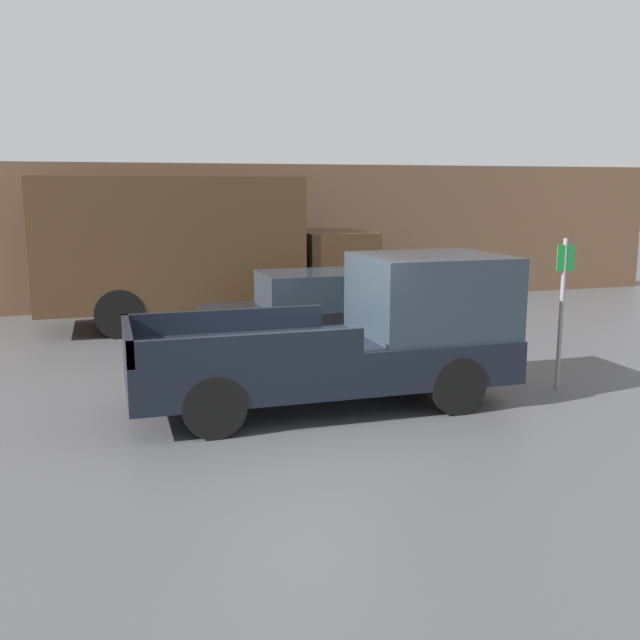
{
  "coord_description": "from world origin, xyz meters",
  "views": [
    {
      "loc": [
        -2.53,
        -9.3,
        3.17
      ],
      "look_at": [
        0.7,
        1.38,
        1.09
      ],
      "focal_mm": 40.0,
      "sensor_mm": 36.0,
      "label": 1
    }
  ],
  "objects_px": {
    "pickup_truck": "(361,335)",
    "delivery_truck": "(193,246)",
    "car": "(319,311)",
    "newspaper_box": "(159,290)",
    "parking_sign": "(562,305)"
  },
  "relations": [
    {
      "from": "pickup_truck",
      "to": "delivery_truck",
      "type": "relative_size",
      "value": 0.72
    },
    {
      "from": "car",
      "to": "newspaper_box",
      "type": "xyz_separation_m",
      "value": [
        -2.67,
        5.66,
        -0.26
      ]
    },
    {
      "from": "delivery_truck",
      "to": "parking_sign",
      "type": "height_order",
      "value": "delivery_truck"
    },
    {
      "from": "delivery_truck",
      "to": "newspaper_box",
      "type": "xyz_separation_m",
      "value": [
        -0.66,
        2.2,
        -1.3
      ]
    },
    {
      "from": "parking_sign",
      "to": "newspaper_box",
      "type": "xyz_separation_m",
      "value": [
        -5.56,
        9.33,
        -0.82
      ]
    },
    {
      "from": "car",
      "to": "newspaper_box",
      "type": "distance_m",
      "value": 6.26
    },
    {
      "from": "car",
      "to": "delivery_truck",
      "type": "bearing_deg",
      "value": 120.11
    },
    {
      "from": "pickup_truck",
      "to": "parking_sign",
      "type": "height_order",
      "value": "parking_sign"
    },
    {
      "from": "car",
      "to": "delivery_truck",
      "type": "relative_size",
      "value": 0.58
    },
    {
      "from": "delivery_truck",
      "to": "newspaper_box",
      "type": "distance_m",
      "value": 2.64
    },
    {
      "from": "pickup_truck",
      "to": "newspaper_box",
      "type": "xyz_separation_m",
      "value": [
        -2.26,
        9.14,
        -0.48
      ]
    },
    {
      "from": "pickup_truck",
      "to": "car",
      "type": "height_order",
      "value": "pickup_truck"
    },
    {
      "from": "parking_sign",
      "to": "newspaper_box",
      "type": "distance_m",
      "value": 10.89
    },
    {
      "from": "delivery_truck",
      "to": "parking_sign",
      "type": "distance_m",
      "value": 8.66
    },
    {
      "from": "pickup_truck",
      "to": "car",
      "type": "distance_m",
      "value": 3.52
    }
  ]
}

